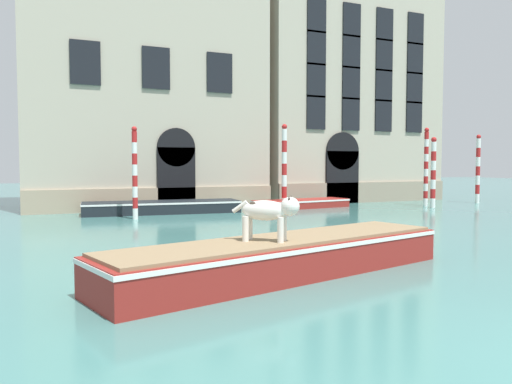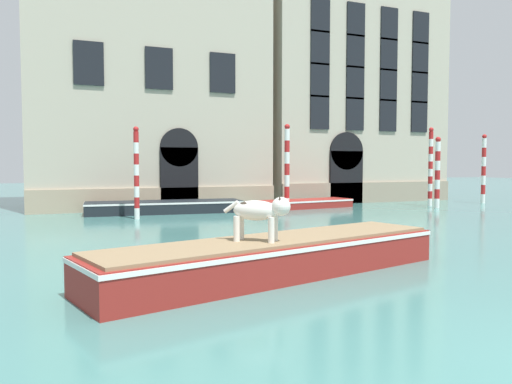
{
  "view_description": "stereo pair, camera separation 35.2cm",
  "coord_description": "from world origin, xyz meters",
  "px_view_note": "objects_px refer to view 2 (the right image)",
  "views": [
    {
      "loc": [
        -6.0,
        -2.6,
        2.19
      ],
      "look_at": [
        0.97,
        13.49,
        1.2
      ],
      "focal_mm": 35.0,
      "sensor_mm": 36.0,
      "label": 1
    },
    {
      "loc": [
        -5.68,
        -2.74,
        2.19
      ],
      "look_at": [
        0.97,
        13.49,
        1.2
      ],
      "focal_mm": 35.0,
      "sensor_mm": 36.0,
      "label": 2
    }
  ],
  "objects_px": {
    "mooring_pole_3": "(437,172)",
    "mooring_pole_4": "(136,173)",
    "boat_foreground": "(277,256)",
    "boat_moored_far": "(304,203)",
    "boat_moored_near_palazzo": "(165,207)",
    "mooring_pole_2": "(484,169)",
    "mooring_pole_0": "(431,166)",
    "mooring_pole_1": "(287,166)",
    "dog_on_deck": "(261,211)"
  },
  "relations": [
    {
      "from": "mooring_pole_1",
      "to": "mooring_pole_3",
      "type": "height_order",
      "value": "mooring_pole_1"
    },
    {
      "from": "mooring_pole_0",
      "to": "mooring_pole_2",
      "type": "relative_size",
      "value": 1.07
    },
    {
      "from": "boat_moored_near_palazzo",
      "to": "dog_on_deck",
      "type": "bearing_deg",
      "value": -89.45
    },
    {
      "from": "mooring_pole_0",
      "to": "boat_foreground",
      "type": "bearing_deg",
      "value": -140.38
    },
    {
      "from": "mooring_pole_1",
      "to": "mooring_pole_3",
      "type": "bearing_deg",
      "value": -16.78
    },
    {
      "from": "mooring_pole_4",
      "to": "mooring_pole_2",
      "type": "bearing_deg",
      "value": 2.11
    },
    {
      "from": "boat_foreground",
      "to": "boat_moored_far",
      "type": "xyz_separation_m",
      "value": [
        7.56,
        13.18,
        -0.17
      ]
    },
    {
      "from": "boat_moored_near_palazzo",
      "to": "mooring_pole_4",
      "type": "relative_size",
      "value": 1.9
    },
    {
      "from": "boat_moored_far",
      "to": "mooring_pole_4",
      "type": "distance_m",
      "value": 8.87
    },
    {
      "from": "boat_moored_near_palazzo",
      "to": "mooring_pole_0",
      "type": "xyz_separation_m",
      "value": [
        13.57,
        -1.54,
        1.77
      ]
    },
    {
      "from": "mooring_pole_1",
      "to": "mooring_pole_2",
      "type": "xyz_separation_m",
      "value": [
        11.66,
        -0.85,
        -0.14
      ]
    },
    {
      "from": "dog_on_deck",
      "to": "mooring_pole_1",
      "type": "relative_size",
      "value": 0.26
    },
    {
      "from": "mooring_pole_3",
      "to": "mooring_pole_4",
      "type": "distance_m",
      "value": 14.59
    },
    {
      "from": "boat_moored_near_palazzo",
      "to": "mooring_pole_0",
      "type": "distance_m",
      "value": 13.77
    },
    {
      "from": "boat_moored_far",
      "to": "mooring_pole_0",
      "type": "distance_m",
      "value": 7.01
    },
    {
      "from": "boat_moored_near_palazzo",
      "to": "mooring_pole_2",
      "type": "height_order",
      "value": "mooring_pole_2"
    },
    {
      "from": "boat_foreground",
      "to": "dog_on_deck",
      "type": "bearing_deg",
      "value": -163.89
    },
    {
      "from": "dog_on_deck",
      "to": "boat_moored_far",
      "type": "height_order",
      "value": "dog_on_deck"
    },
    {
      "from": "mooring_pole_1",
      "to": "mooring_pole_4",
      "type": "bearing_deg",
      "value": -168.08
    },
    {
      "from": "mooring_pole_3",
      "to": "mooring_pole_0",
      "type": "bearing_deg",
      "value": 64.21
    },
    {
      "from": "boat_moored_far",
      "to": "mooring_pole_3",
      "type": "distance_m",
      "value": 6.77
    },
    {
      "from": "dog_on_deck",
      "to": "boat_moored_near_palazzo",
      "type": "relative_size",
      "value": 0.15
    },
    {
      "from": "boat_moored_far",
      "to": "mooring_pole_2",
      "type": "distance_m",
      "value": 10.73
    },
    {
      "from": "mooring_pole_1",
      "to": "mooring_pole_3",
      "type": "distance_m",
      "value": 7.54
    },
    {
      "from": "mooring_pole_3",
      "to": "mooring_pole_4",
      "type": "xyz_separation_m",
      "value": [
        -14.58,
        0.62,
        0.07
      ]
    },
    {
      "from": "boat_foreground",
      "to": "mooring_pole_4",
      "type": "xyz_separation_m",
      "value": [
        -0.94,
        11.26,
        1.46
      ]
    },
    {
      "from": "boat_foreground",
      "to": "mooring_pole_1",
      "type": "bearing_deg",
      "value": 48.99
    },
    {
      "from": "mooring_pole_0",
      "to": "mooring_pole_3",
      "type": "distance_m",
      "value": 1.24
    },
    {
      "from": "mooring_pole_0",
      "to": "mooring_pole_4",
      "type": "bearing_deg",
      "value": -178.21
    },
    {
      "from": "mooring_pole_4",
      "to": "dog_on_deck",
      "type": "bearing_deg",
      "value": -87.57
    },
    {
      "from": "dog_on_deck",
      "to": "mooring_pole_1",
      "type": "bearing_deg",
      "value": 101.18
    },
    {
      "from": "boat_moored_far",
      "to": "mooring_pole_3",
      "type": "height_order",
      "value": "mooring_pole_3"
    },
    {
      "from": "boat_moored_near_palazzo",
      "to": "mooring_pole_2",
      "type": "relative_size",
      "value": 1.83
    },
    {
      "from": "dog_on_deck",
      "to": "mooring_pole_2",
      "type": "height_order",
      "value": "mooring_pole_2"
    },
    {
      "from": "mooring_pole_0",
      "to": "dog_on_deck",
      "type": "bearing_deg",
      "value": -140.63
    },
    {
      "from": "dog_on_deck",
      "to": "boat_moored_near_palazzo",
      "type": "distance_m",
      "value": 13.61
    },
    {
      "from": "mooring_pole_2",
      "to": "mooring_pole_3",
      "type": "height_order",
      "value": "mooring_pole_2"
    },
    {
      "from": "boat_moored_near_palazzo",
      "to": "boat_moored_far",
      "type": "xyz_separation_m",
      "value": [
        6.97,
        -0.08,
        -0.06
      ]
    },
    {
      "from": "mooring_pole_0",
      "to": "mooring_pole_1",
      "type": "bearing_deg",
      "value": 172.04
    },
    {
      "from": "boat_moored_near_palazzo",
      "to": "mooring_pole_2",
      "type": "distance_m",
      "value": 17.61
    },
    {
      "from": "mooring_pole_0",
      "to": "mooring_pole_3",
      "type": "height_order",
      "value": "mooring_pole_0"
    },
    {
      "from": "boat_moored_near_palazzo",
      "to": "mooring_pole_3",
      "type": "distance_m",
      "value": 13.39
    },
    {
      "from": "mooring_pole_3",
      "to": "dog_on_deck",
      "type": "bearing_deg",
      "value": -142.27
    },
    {
      "from": "boat_foreground",
      "to": "mooring_pole_0",
      "type": "relative_size",
      "value": 1.92
    },
    {
      "from": "mooring_pole_2",
      "to": "boat_foreground",
      "type": "bearing_deg",
      "value": -146.52
    },
    {
      "from": "boat_foreground",
      "to": "boat_moored_far",
      "type": "bearing_deg",
      "value": 45.78
    },
    {
      "from": "mooring_pole_0",
      "to": "mooring_pole_1",
      "type": "height_order",
      "value": "mooring_pole_1"
    },
    {
      "from": "dog_on_deck",
      "to": "mooring_pole_0",
      "type": "xyz_separation_m",
      "value": [
        14.62,
        12.0,
        0.75
      ]
    },
    {
      "from": "boat_moored_near_palazzo",
      "to": "mooring_pole_1",
      "type": "xyz_separation_m",
      "value": [
        5.83,
        -0.46,
        1.79
      ]
    },
    {
      "from": "mooring_pole_0",
      "to": "boat_moored_far",
      "type": "bearing_deg",
      "value": 167.59
    }
  ]
}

